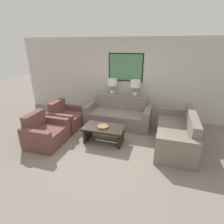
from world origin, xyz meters
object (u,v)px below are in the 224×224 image
Objects in this scene: table_lamp_right at (135,85)px; couch_by_side at (177,134)px; coffee_table at (104,131)px; decorative_bowl at (103,127)px; console_table at (123,107)px; armchair_near_camera at (45,134)px; couch_by_back_wall at (118,116)px; table_lamp_left at (112,84)px; armchair_near_back_wall at (67,118)px.

couch_by_side is (1.34, -1.37, -0.86)m from table_lamp_right.
table_lamp_right reaches higher than coffee_table.
couch_by_side is 7.19× the size of decorative_bowl.
console_table is at bearing 141.70° from couch_by_side.
armchair_near_camera reaches higher than decorative_bowl.
table_lamp_left is at bearing 120.80° from couch_by_back_wall.
couch_by_back_wall reaches higher than coffee_table.
table_lamp_right reaches higher than decorative_bowl.
table_lamp_right is 2.10m from couch_by_side.
table_lamp_right reaches higher than armchair_near_camera.
decorative_bowl is (0.30, -1.83, -0.71)m from table_lamp_left.
couch_by_back_wall reaches higher than console_table.
couch_by_back_wall is 2.13× the size of armchair_near_back_wall.
decorative_bowl is at bearing -109.90° from coffee_table.
coffee_table is at bearing -20.23° from armchair_near_back_wall.
armchair_near_camera is (-1.49, -2.31, -0.09)m from console_table.
decorative_bowl is (-0.09, -1.83, 0.08)m from console_table.
couch_by_back_wall reaches higher than armchair_near_camera.
armchair_near_camera is at bearing -129.09° from table_lamp_right.
console_table is 1.28× the size of armchair_near_back_wall.
coffee_table is (-0.08, -1.14, 0.01)m from couch_by_back_wall.
console_table is 0.88m from table_lamp_left.
console_table is 1.28× the size of armchair_near_camera.
armchair_near_back_wall is at bearing 158.30° from decorative_bowl.
console_table is 0.66m from couch_by_back_wall.
armchair_near_camera is at bearing -160.91° from decorative_bowl.
coffee_table is at bearing -92.57° from console_table.
coffee_table is at bearing -94.05° from couch_by_back_wall.
table_lamp_left reaches higher than decorative_bowl.
couch_by_side reaches higher than coffee_table.
table_lamp_right is 2.44m from armchair_near_back_wall.
armchair_near_camera is (-1.10, -2.31, -0.88)m from table_lamp_left.
decorative_bowl is at bearing -104.85° from table_lamp_right.
couch_by_back_wall is 2.13× the size of armchair_near_camera.
coffee_table is 1.10× the size of armchair_near_back_wall.
console_table is 2.75m from armchair_near_camera.
decorative_bowl is at bearing -165.82° from couch_by_side.
coffee_table is (0.31, -1.79, -0.85)m from table_lamp_left.
couch_by_side reaches higher than armchair_near_camera.
coffee_table is at bearing -166.80° from couch_by_side.
table_lamp_left is 0.62× the size of armchair_near_back_wall.
table_lamp_right is 2.02m from decorative_bowl.
couch_by_side reaches higher than decorative_bowl.
couch_by_back_wall is at bearing 85.44° from decorative_bowl.
couch_by_side is at bearing 13.20° from coffee_table.
armchair_near_camera is (-1.88, -2.31, -0.88)m from table_lamp_right.
table_lamp_left is 0.29× the size of couch_by_side.
table_lamp_right is at bearing 0.00° from console_table.
couch_by_back_wall is 1.14m from coffee_table.
armchair_near_camera is at bearing -163.67° from couch_by_side.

